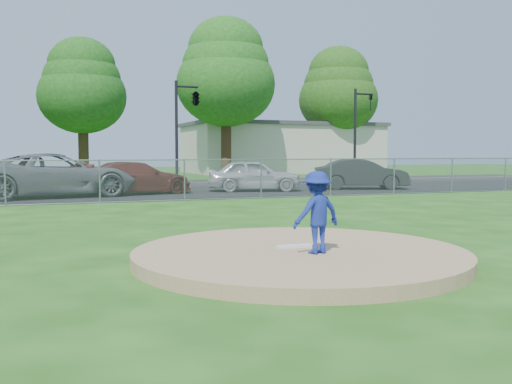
# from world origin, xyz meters

# --- Properties ---
(ground) EXTENTS (120.00, 120.00, 0.00)m
(ground) POSITION_xyz_m (0.00, 10.00, 0.00)
(ground) COLOR #194C10
(ground) RESTS_ON ground
(pitchers_mound) EXTENTS (5.40, 5.40, 0.20)m
(pitchers_mound) POSITION_xyz_m (0.00, 0.00, 0.10)
(pitchers_mound) COLOR #A27D58
(pitchers_mound) RESTS_ON ground
(pitching_rubber) EXTENTS (0.60, 0.15, 0.04)m
(pitching_rubber) POSITION_xyz_m (0.00, 0.20, 0.22)
(pitching_rubber) COLOR white
(pitching_rubber) RESTS_ON pitchers_mound
(chain_link_fence) EXTENTS (40.00, 0.06, 1.50)m
(chain_link_fence) POSITION_xyz_m (0.00, 12.00, 0.75)
(chain_link_fence) COLOR gray
(chain_link_fence) RESTS_ON ground
(parking_lot) EXTENTS (50.00, 8.00, 0.01)m
(parking_lot) POSITION_xyz_m (0.00, 16.50, 0.01)
(parking_lot) COLOR black
(parking_lot) RESTS_ON ground
(street) EXTENTS (60.00, 7.00, 0.01)m
(street) POSITION_xyz_m (0.00, 24.00, 0.00)
(street) COLOR #232326
(street) RESTS_ON ground
(commercial_building) EXTENTS (16.40, 9.40, 4.30)m
(commercial_building) POSITION_xyz_m (16.00, 38.00, 2.16)
(commercial_building) COLOR #BEB6A2
(commercial_building) RESTS_ON ground
(tree_center) EXTENTS (6.16, 6.16, 9.84)m
(tree_center) POSITION_xyz_m (-1.00, 34.00, 6.47)
(tree_center) COLOR #332312
(tree_center) RESTS_ON ground
(tree_right) EXTENTS (7.28, 7.28, 11.63)m
(tree_right) POSITION_xyz_m (9.00, 32.00, 7.65)
(tree_right) COLOR #342113
(tree_right) RESTS_ON ground
(tree_far_right) EXTENTS (6.72, 6.72, 10.74)m
(tree_far_right) POSITION_xyz_m (20.00, 35.00, 7.06)
(tree_far_right) COLOR #372314
(tree_far_right) RESTS_ON ground
(traffic_signal_center) EXTENTS (1.42, 2.48, 5.60)m
(traffic_signal_center) POSITION_xyz_m (3.97, 22.00, 4.61)
(traffic_signal_center) COLOR black
(traffic_signal_center) RESTS_ON ground
(traffic_signal_right) EXTENTS (1.28, 0.20, 5.60)m
(traffic_signal_right) POSITION_xyz_m (14.24, 22.00, 3.36)
(traffic_signal_right) COLOR black
(traffic_signal_right) RESTS_ON ground
(pitcher) EXTENTS (0.90, 0.62, 1.28)m
(pitcher) POSITION_xyz_m (0.09, -0.43, 0.84)
(pitcher) COLOR navy
(pitcher) RESTS_ON pitchers_mound
(parked_car_gray) EXTENTS (6.56, 3.81, 1.72)m
(parked_car_gray) POSITION_xyz_m (-3.29, 15.50, 0.87)
(parked_car_gray) COLOR slate
(parked_car_gray) RESTS_ON parking_lot
(parked_car_darkred) EXTENTS (5.01, 2.90, 1.37)m
(parked_car_darkred) POSITION_xyz_m (-0.13, 15.83, 0.69)
(parked_car_darkred) COLOR maroon
(parked_car_darkred) RESTS_ON parking_lot
(parked_car_pearl) EXTENTS (4.53, 2.79, 1.44)m
(parked_car_pearl) POSITION_xyz_m (5.18, 15.91, 0.73)
(parked_car_pearl) COLOR silver
(parked_car_pearl) RESTS_ON parking_lot
(parked_car_charcoal) EXTENTS (4.64, 2.89, 1.44)m
(parked_car_charcoal) POSITION_xyz_m (10.51, 15.45, 0.73)
(parked_car_charcoal) COLOR #242326
(parked_car_charcoal) RESTS_ON parking_lot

